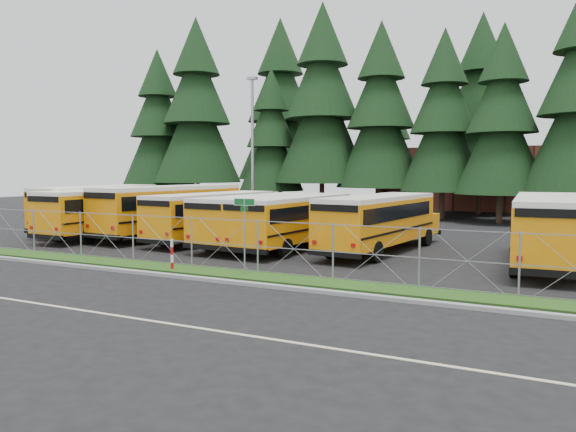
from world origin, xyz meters
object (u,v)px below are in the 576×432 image
object	(u,v)px
bus_4	(262,221)
light_standard	(252,146)
bus_3	(216,217)
street_sign	(244,220)
bus_5	(297,223)
bus_east	(548,231)
striped_bollard	(172,255)
bus_6	(381,224)
bus_0	(102,209)
bus_1	(114,213)
bus_2	(175,211)

from	to	relation	value
bus_4	light_standard	size ratio (longest dim) A/B	0.97
bus_3	street_sign	size ratio (longest dim) A/B	3.53
bus_3	bus_4	size ratio (longest dim) A/B	1.01
bus_5	bus_east	bearing A→B (deg)	4.07
bus_east	striped_bollard	world-z (taller)	bus_east
bus_6	bus_east	bearing A→B (deg)	0.69
bus_0	bus_4	size ratio (longest dim) A/B	1.11
bus_4	bus_1	bearing A→B (deg)	-172.24
bus_4	striped_bollard	distance (m)	7.57
bus_6	bus_2	bearing A→B (deg)	-176.04
bus_3	light_standard	size ratio (longest dim) A/B	0.98
bus_1	bus_3	distance (m)	6.43
bus_6	bus_east	xyz separation A→B (m)	(7.07, -0.69, 0.07)
bus_3	bus_east	world-z (taller)	bus_east
bus_6	street_sign	size ratio (longest dim) A/B	3.61
bus_east	bus_2	bearing A→B (deg)	173.70
bus_0	bus_4	distance (m)	12.10
bus_6	bus_4	bearing A→B (deg)	-167.85
light_standard	bus_5	bearing A→B (deg)	-49.65
bus_1	bus_5	size ratio (longest dim) A/B	1.06
bus_2	bus_3	world-z (taller)	bus_2
bus_3	bus_east	distance (m)	16.18
bus_1	bus_4	world-z (taller)	bus_1
bus_1	bus_2	size ratio (longest dim) A/B	0.93
bus_0	light_standard	bearing A→B (deg)	43.61
bus_0	light_standard	xyz separation A→B (m)	(6.27, 7.76, 4.08)
bus_1	bus_3	world-z (taller)	bus_1
bus_2	bus_5	world-z (taller)	bus_2
bus_4	striped_bollard	bearing A→B (deg)	-82.40
bus_1	striped_bollard	bearing A→B (deg)	-35.83
street_sign	bus_0	bearing A→B (deg)	151.04
bus_4	bus_east	bearing A→B (deg)	5.01
bus_2	bus_0	bearing A→B (deg)	-174.83
bus_4	bus_east	xyz separation A→B (m)	(13.10, -0.08, 0.11)
light_standard	bus_east	bearing A→B (deg)	-25.82
bus_1	street_sign	size ratio (longest dim) A/B	3.71
bus_4	bus_6	bearing A→B (deg)	11.19
bus_6	light_standard	bearing A→B (deg)	150.73
bus_2	street_sign	size ratio (longest dim) A/B	3.99
bus_2	street_sign	bearing A→B (deg)	-34.01
bus_5	bus_6	distance (m)	4.05
bus_0	bus_east	size ratio (longest dim) A/B	1.02
bus_2	light_standard	world-z (taller)	light_standard
bus_2	bus_5	xyz separation A→B (m)	(8.38, -1.28, -0.18)
bus_4	light_standard	xyz separation A→B (m)	(-5.76, 9.05, 4.21)
bus_4	street_sign	size ratio (longest dim) A/B	3.49
striped_bollard	street_sign	bearing A→B (deg)	5.85
bus_0	bus_1	distance (m)	3.09
bus_0	bus_3	world-z (taller)	bus_0
bus_2	bus_5	bearing A→B (deg)	-1.88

